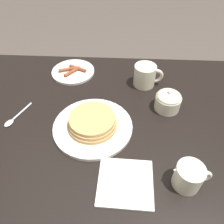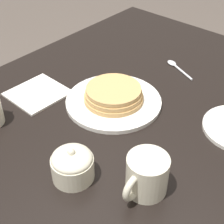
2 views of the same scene
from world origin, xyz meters
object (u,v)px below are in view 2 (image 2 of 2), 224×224
(coffee_mug, at_px, (146,175))
(spoon, at_px, (176,66))
(napkin, at_px, (38,93))
(pancake_plate, at_px, (114,97))
(sugar_bowl, at_px, (72,165))

(coffee_mug, relative_size, spoon, 0.94)
(coffee_mug, distance_m, spoon, 0.52)
(coffee_mug, bearing_deg, napkin, -99.62)
(pancake_plate, bearing_deg, napkin, -60.18)
(pancake_plate, height_order, spoon, pancake_plate)
(coffee_mug, height_order, sugar_bowl, coffee_mug)
(sugar_bowl, xyz_separation_m, spoon, (-0.54, -0.09, -0.03))
(napkin, bearing_deg, coffee_mug, 80.38)
(pancake_plate, distance_m, spoon, 0.28)
(pancake_plate, distance_m, coffee_mug, 0.31)
(sugar_bowl, relative_size, napkin, 0.59)
(pancake_plate, relative_size, spoon, 2.11)
(pancake_plate, xyz_separation_m, coffee_mug, (0.19, 0.25, 0.03))
(coffee_mug, distance_m, napkin, 0.45)
(pancake_plate, distance_m, sugar_bowl, 0.28)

